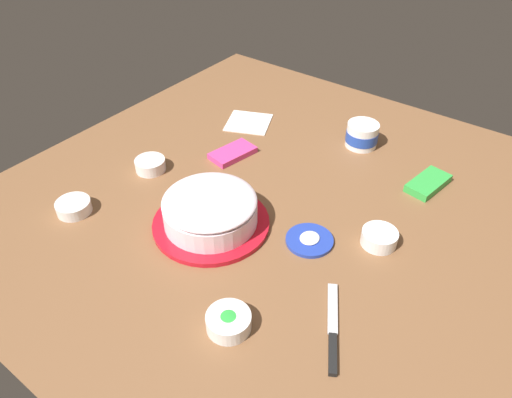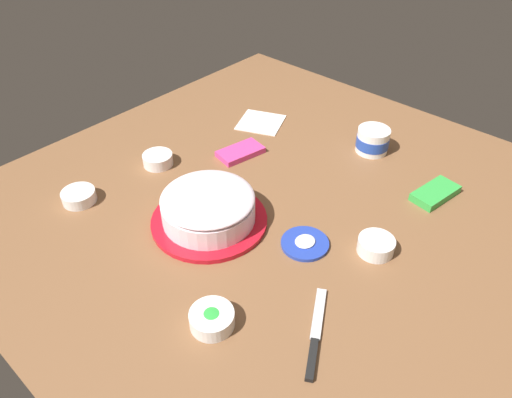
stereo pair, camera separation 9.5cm
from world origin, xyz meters
name	(u,v)px [view 1 (the left image)]	position (x,y,z in m)	size (l,w,h in m)	color
ground_plane	(279,200)	(0.00, 0.00, 0.00)	(1.54, 1.54, 0.00)	brown
frosted_cake	(210,212)	(-0.20, 0.09, 0.05)	(0.32, 0.32, 0.10)	red
frosting_tub	(362,134)	(0.41, -0.05, 0.04)	(0.11, 0.11, 0.08)	white
frosting_tub_lid	(309,240)	(-0.09, -0.16, 0.01)	(0.12, 0.12, 0.02)	#233DAD
spreading_knife	(333,334)	(-0.31, -0.35, 0.01)	(0.21, 0.13, 0.01)	silver
sprinkle_bowl_yellow	(150,164)	(-0.11, 0.41, 0.02)	(0.09, 0.09, 0.04)	white
sprinkle_bowl_orange	(74,207)	(-0.38, 0.43, 0.02)	(0.10, 0.10, 0.03)	white
sprinkle_bowl_green	(229,321)	(-0.42, -0.16, 0.02)	(0.10, 0.10, 0.04)	white
sprinkle_bowl_rainbow	(379,237)	(0.01, -0.31, 0.02)	(0.09, 0.09, 0.04)	white
candy_box_lower	(428,183)	(0.32, -0.32, 0.01)	(0.15, 0.07, 0.02)	green
candy_box_upper	(233,153)	(0.10, 0.25, 0.01)	(0.15, 0.08, 0.02)	#E53D8E
paper_napkin	(249,122)	(0.30, 0.34, 0.00)	(0.15, 0.15, 0.01)	white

